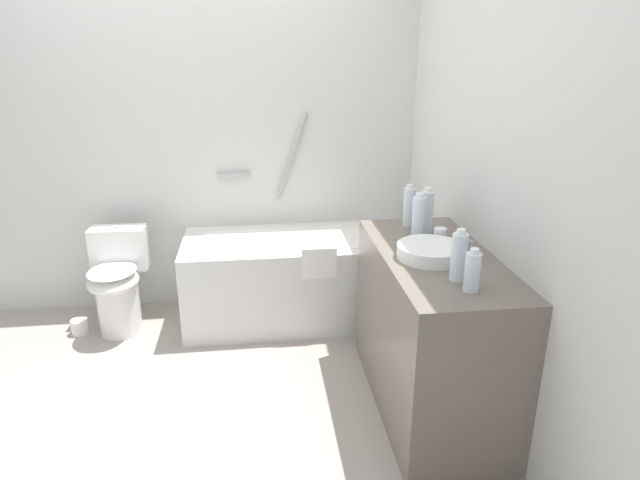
{
  "coord_description": "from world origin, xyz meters",
  "views": [
    {
      "loc": [
        0.39,
        -2.57,
        1.83
      ],
      "look_at": [
        0.73,
        0.15,
        0.84
      ],
      "focal_mm": 30.39,
      "sensor_mm": 36.0,
      "label": 1
    }
  ],
  "objects_px": {
    "bathtub": "(302,275)",
    "drinking_glass_1": "(423,219)",
    "toilet_paper_roll": "(80,327)",
    "drinking_glass_0": "(440,236)",
    "water_bottle_1": "(427,212)",
    "water_bottle_3": "(418,217)",
    "water_bottle_2": "(472,271)",
    "sink_faucet": "(469,249)",
    "water_bottle_0": "(459,256)",
    "water_bottle_4": "(409,206)",
    "toilet": "(118,282)",
    "sink_basin": "(430,252)"
  },
  "relations": [
    {
      "from": "water_bottle_1",
      "to": "water_bottle_3",
      "type": "bearing_deg",
      "value": -132.26
    },
    {
      "from": "drinking_glass_0",
      "to": "toilet_paper_roll",
      "type": "distance_m",
      "value": 2.46
    },
    {
      "from": "water_bottle_1",
      "to": "water_bottle_2",
      "type": "relative_size",
      "value": 1.36
    },
    {
      "from": "bathtub",
      "to": "sink_faucet",
      "type": "distance_m",
      "value": 1.45
    },
    {
      "from": "water_bottle_0",
      "to": "water_bottle_2",
      "type": "xyz_separation_m",
      "value": [
        0.02,
        -0.12,
        -0.02
      ]
    },
    {
      "from": "water_bottle_4",
      "to": "sink_faucet",
      "type": "bearing_deg",
      "value": -72.16
    },
    {
      "from": "water_bottle_4",
      "to": "sink_basin",
      "type": "bearing_deg",
      "value": -93.69
    },
    {
      "from": "water_bottle_2",
      "to": "drinking_glass_1",
      "type": "xyz_separation_m",
      "value": [
        0.06,
        0.87,
        -0.05
      ]
    },
    {
      "from": "bathtub",
      "to": "water_bottle_4",
      "type": "bearing_deg",
      "value": -47.47
    },
    {
      "from": "sink_basin",
      "to": "drinking_glass_0",
      "type": "distance_m",
      "value": 0.21
    },
    {
      "from": "drinking_glass_0",
      "to": "toilet_paper_roll",
      "type": "bearing_deg",
      "value": 158.05
    },
    {
      "from": "toilet",
      "to": "water_bottle_1",
      "type": "height_order",
      "value": "water_bottle_1"
    },
    {
      "from": "water_bottle_0",
      "to": "toilet",
      "type": "bearing_deg",
      "value": 143.12
    },
    {
      "from": "sink_basin",
      "to": "drinking_glass_1",
      "type": "height_order",
      "value": "drinking_glass_1"
    },
    {
      "from": "water_bottle_3",
      "to": "drinking_glass_0",
      "type": "xyz_separation_m",
      "value": [
        0.09,
        -0.1,
        -0.07
      ]
    },
    {
      "from": "sink_basin",
      "to": "water_bottle_4",
      "type": "xyz_separation_m",
      "value": [
        0.03,
        0.5,
        0.08
      ]
    },
    {
      "from": "toilet",
      "to": "water_bottle_1",
      "type": "relative_size",
      "value": 2.7
    },
    {
      "from": "bathtub",
      "to": "water_bottle_2",
      "type": "distance_m",
      "value": 1.72
    },
    {
      "from": "water_bottle_2",
      "to": "drinking_glass_0",
      "type": "xyz_separation_m",
      "value": [
        0.06,
        0.56,
        -0.04
      ]
    },
    {
      "from": "toilet",
      "to": "water_bottle_4",
      "type": "bearing_deg",
      "value": 73.52
    },
    {
      "from": "toilet_paper_roll",
      "to": "sink_basin",
      "type": "bearing_deg",
      "value": -27.23
    },
    {
      "from": "sink_faucet",
      "to": "water_bottle_1",
      "type": "height_order",
      "value": "water_bottle_1"
    },
    {
      "from": "water_bottle_2",
      "to": "drinking_glass_0",
      "type": "bearing_deg",
      "value": 84.22
    },
    {
      "from": "toilet",
      "to": "water_bottle_4",
      "type": "relative_size",
      "value": 2.87
    },
    {
      "from": "water_bottle_1",
      "to": "drinking_glass_0",
      "type": "relative_size",
      "value": 2.96
    },
    {
      "from": "water_bottle_3",
      "to": "toilet",
      "type": "bearing_deg",
      "value": 155.78
    },
    {
      "from": "sink_faucet",
      "to": "toilet_paper_roll",
      "type": "bearing_deg",
      "value": 154.84
    },
    {
      "from": "sink_basin",
      "to": "water_bottle_0",
      "type": "height_order",
      "value": "water_bottle_0"
    },
    {
      "from": "toilet_paper_roll",
      "to": "drinking_glass_1",
      "type": "bearing_deg",
      "value": -14.56
    },
    {
      "from": "bathtub",
      "to": "sink_faucet",
      "type": "xyz_separation_m",
      "value": [
        0.72,
        -1.11,
        0.58
      ]
    },
    {
      "from": "bathtub",
      "to": "toilet_paper_roll",
      "type": "xyz_separation_m",
      "value": [
        -1.51,
        -0.07,
        -0.27
      ]
    },
    {
      "from": "drinking_glass_0",
      "to": "toilet",
      "type": "bearing_deg",
      "value": 154.23
    },
    {
      "from": "toilet_paper_roll",
      "to": "water_bottle_4",
      "type": "bearing_deg",
      "value": -14.73
    },
    {
      "from": "bathtub",
      "to": "drinking_glass_1",
      "type": "height_order",
      "value": "bathtub"
    },
    {
      "from": "bathtub",
      "to": "drinking_glass_0",
      "type": "bearing_deg",
      "value": -55.62
    },
    {
      "from": "toilet_paper_roll",
      "to": "drinking_glass_0",
      "type": "bearing_deg",
      "value": -21.95
    },
    {
      "from": "sink_faucet",
      "to": "water_bottle_2",
      "type": "relative_size",
      "value": 0.81
    },
    {
      "from": "water_bottle_0",
      "to": "drinking_glass_1",
      "type": "height_order",
      "value": "water_bottle_0"
    },
    {
      "from": "water_bottle_3",
      "to": "toilet_paper_roll",
      "type": "xyz_separation_m",
      "value": [
        -2.05,
        0.76,
        -0.93
      ]
    },
    {
      "from": "bathtub",
      "to": "water_bottle_1",
      "type": "distance_m",
      "value": 1.18
    },
    {
      "from": "water_bottle_1",
      "to": "bathtub",
      "type": "bearing_deg",
      "value": 129.34
    },
    {
      "from": "water_bottle_2",
      "to": "water_bottle_1",
      "type": "bearing_deg",
      "value": 87.13
    },
    {
      "from": "sink_faucet",
      "to": "water_bottle_4",
      "type": "relative_size",
      "value": 0.63
    },
    {
      "from": "water_bottle_3",
      "to": "water_bottle_4",
      "type": "bearing_deg",
      "value": 86.9
    },
    {
      "from": "water_bottle_0",
      "to": "bathtub",
      "type": "bearing_deg",
      "value": 112.27
    },
    {
      "from": "toilet",
      "to": "water_bottle_1",
      "type": "distance_m",
      "value": 2.09
    },
    {
      "from": "water_bottle_3",
      "to": "water_bottle_4",
      "type": "xyz_separation_m",
      "value": [
        0.01,
        0.22,
        -0.0
      ]
    },
    {
      "from": "sink_basin",
      "to": "water_bottle_4",
      "type": "bearing_deg",
      "value": 86.31
    },
    {
      "from": "water_bottle_0",
      "to": "water_bottle_4",
      "type": "distance_m",
      "value": 0.77
    },
    {
      "from": "drinking_glass_1",
      "to": "bathtub",
      "type": "bearing_deg",
      "value": 135.78
    }
  ]
}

